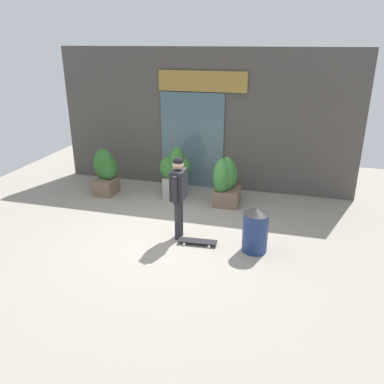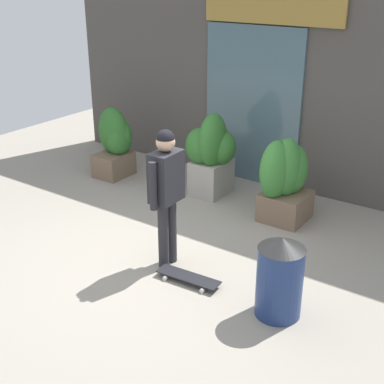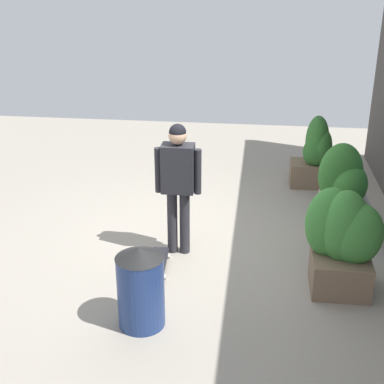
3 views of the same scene
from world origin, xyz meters
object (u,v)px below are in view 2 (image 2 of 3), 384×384
Objects in this scene: trash_bin at (280,277)px; planter_box_mid at (212,153)px; planter_box_right at (116,142)px; skateboard at (188,277)px; planter_box_left at (285,178)px; skateboarder at (166,185)px.

planter_box_mid is at bearing 135.56° from trash_bin.
planter_box_mid reaches higher than planter_box_right.
planter_box_mid is 3.22m from trash_bin.
trash_bin is (1.13, 0.04, 0.39)m from skateboard.
planter_box_left is 0.90× the size of planter_box_mid.
planter_box_mid is (-1.33, 0.15, 0.06)m from planter_box_left.
planter_box_right is at bearing -179.43° from planter_box_left.
planter_box_right is 1.87m from planter_box_mid.
planter_box_right is (-3.19, -0.03, -0.05)m from planter_box_left.
skateboarder is at bearing -70.99° from planter_box_mid.
planter_box_right is at bearing 142.79° from skateboarder.
planter_box_mid reaches higher than planter_box_left.
trash_bin reaches higher than skateboard.
planter_box_right is 1.32× the size of trash_bin.
skateboarder is at bearing 152.57° from skateboard.
skateboard is 0.67× the size of planter_box_right.
planter_box_mid is at bearing 108.43° from skateboarder.
skateboard is at bearing -63.01° from planter_box_mid.
skateboarder reaches higher than skateboard.
planter_box_mid reaches higher than skateboard.
planter_box_mid is (-1.17, 2.30, 0.64)m from skateboard.
skateboarder is 2.16× the size of skateboard.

